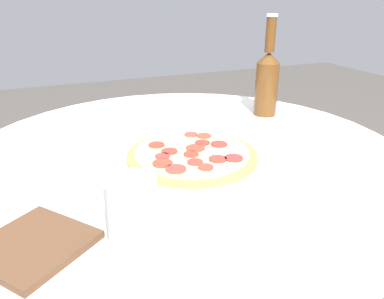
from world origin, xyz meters
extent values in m
cylinder|color=white|center=(0.00, 0.00, 0.35)|extent=(0.11, 0.11, 0.67)
cylinder|color=white|center=(0.00, 0.00, 0.70)|extent=(1.05, 1.05, 0.02)
cylinder|color=#C68E47|center=(0.05, 0.00, 0.72)|extent=(0.30, 0.30, 0.01)
cylinder|color=beige|center=(0.05, 0.00, 0.73)|extent=(0.26, 0.26, 0.01)
cylinder|color=#A73429|center=(0.07, -0.01, 0.73)|extent=(0.03, 0.03, 0.00)
cylinder|color=#A7342A|center=(0.04, -0.05, 0.73)|extent=(0.04, 0.04, 0.00)
cylinder|color=#AD3B33|center=(0.13, -0.07, 0.73)|extent=(0.04, 0.04, 0.00)
cylinder|color=#B5352A|center=(0.12, 0.03, 0.73)|extent=(0.04, 0.04, 0.00)
cylinder|color=#A53633|center=(0.06, -0.07, 0.73)|extent=(0.03, 0.03, 0.00)
cylinder|color=#B23C2D|center=(0.15, -0.01, 0.73)|extent=(0.03, 0.03, 0.00)
cylinder|color=#B9312A|center=(0.02, 0.04, 0.73)|extent=(0.04, 0.04, 0.00)
cylinder|color=#A7372E|center=(0.11, -0.02, 0.73)|extent=(0.03, 0.03, 0.00)
cylinder|color=#AC3428|center=(-0.01, -0.06, 0.73)|extent=(0.04, 0.04, 0.00)
cylinder|color=#A73C2A|center=(0.05, 0.01, 0.73)|extent=(0.04, 0.04, 0.00)
cylinder|color=#A1312F|center=(0.13, 0.07, 0.73)|extent=(0.04, 0.04, 0.00)
cylinder|color=#A5312A|center=(0.04, 0.07, 0.73)|extent=(0.04, 0.04, 0.00)
cylinder|color=#A43F2C|center=(-0.02, 0.06, 0.73)|extent=(0.04, 0.04, 0.00)
cylinder|color=#A83B28|center=(0.09, -0.08, 0.73)|extent=(0.04, 0.04, 0.00)
cylinder|color=#A93F35|center=(-0.04, 0.04, 0.73)|extent=(0.03, 0.03, 0.00)
cylinder|color=#563314|center=(-0.16, 0.33, 0.79)|extent=(0.07, 0.07, 0.16)
cone|color=#563314|center=(-0.16, 0.33, 0.89)|extent=(0.07, 0.07, 0.03)
cylinder|color=#563314|center=(-0.16, 0.33, 0.95)|extent=(0.03, 0.03, 0.10)
cylinder|color=silver|center=(-0.16, 0.33, 1.00)|extent=(0.03, 0.03, 0.01)
cube|color=brown|center=(0.27, -0.34, 0.72)|extent=(0.20, 0.20, 0.01)
cylinder|color=silver|center=(0.34, -0.21, 0.77)|extent=(0.07, 0.07, 0.12)
camera|label=1|loc=(0.77, -0.30, 1.06)|focal=35.00mm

